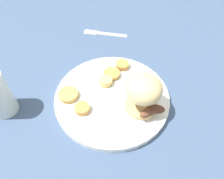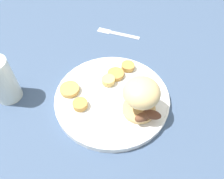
{
  "view_description": "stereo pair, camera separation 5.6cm",
  "coord_description": "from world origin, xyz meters",
  "px_view_note": "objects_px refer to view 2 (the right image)",
  "views": [
    {
      "loc": [
        0.06,
        0.35,
        0.48
      ],
      "look_at": [
        0.0,
        0.0,
        0.04
      ],
      "focal_mm": 35.0,
      "sensor_mm": 36.0,
      "label": 1
    },
    {
      "loc": [
        0.01,
        0.36,
        0.48
      ],
      "look_at": [
        0.0,
        0.0,
        0.04
      ],
      "focal_mm": 35.0,
      "sensor_mm": 36.0,
      "label": 2
    }
  ],
  "objects_px": {
    "sandwich": "(141,96)",
    "drinking_glass": "(2,81)",
    "fork": "(118,33)",
    "dinner_plate": "(112,97)"
  },
  "relations": [
    {
      "from": "dinner_plate",
      "to": "fork",
      "type": "distance_m",
      "value": 0.3
    },
    {
      "from": "sandwich",
      "to": "drinking_glass",
      "type": "distance_m",
      "value": 0.36
    },
    {
      "from": "dinner_plate",
      "to": "drinking_glass",
      "type": "distance_m",
      "value": 0.29
    },
    {
      "from": "fork",
      "to": "drinking_glass",
      "type": "relative_size",
      "value": 1.21
    },
    {
      "from": "dinner_plate",
      "to": "fork",
      "type": "height_order",
      "value": "dinner_plate"
    },
    {
      "from": "sandwich",
      "to": "dinner_plate",
      "type": "bearing_deg",
      "value": -34.94
    },
    {
      "from": "sandwich",
      "to": "drinking_glass",
      "type": "bearing_deg",
      "value": -10.8
    },
    {
      "from": "sandwich",
      "to": "fork",
      "type": "xyz_separation_m",
      "value": [
        0.04,
        -0.34,
        -0.07
      ]
    },
    {
      "from": "sandwich",
      "to": "drinking_glass",
      "type": "relative_size",
      "value": 1.01
    },
    {
      "from": "sandwich",
      "to": "drinking_glass",
      "type": "xyz_separation_m",
      "value": [
        0.35,
        -0.07,
        -0.01
      ]
    }
  ]
}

